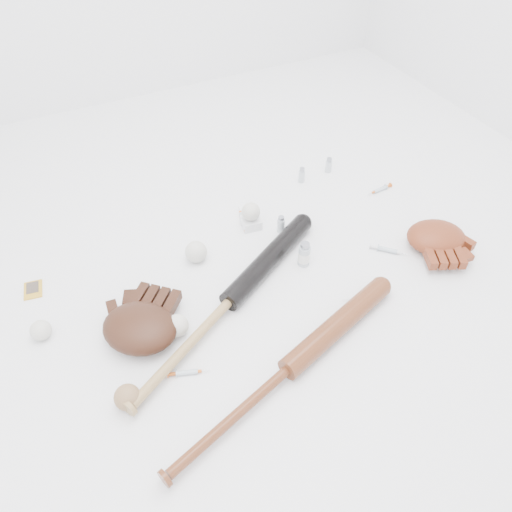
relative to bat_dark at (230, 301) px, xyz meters
name	(u,v)px	position (x,y,z in m)	size (l,w,h in m)	color
bat_dark	(230,301)	(0.00, 0.00, 0.00)	(0.99, 0.07, 0.07)	black
bat_wood	(289,368)	(0.05, -0.31, 0.00)	(0.96, 0.07, 0.07)	brown
glove_dark	(140,328)	(-0.30, 0.01, 0.01)	(0.28, 0.28, 0.10)	#33190E
glove_tan	(436,237)	(0.80, -0.06, 0.01)	(0.26, 0.26, 0.09)	maroon
trading_card	(33,290)	(-0.58, 0.37, -0.03)	(0.06, 0.08, 0.00)	#BF8D23
pedestal	(251,223)	(0.24, 0.34, -0.02)	(0.07, 0.07, 0.04)	white
baseball_on_pedestal	(251,212)	(0.24, 0.34, 0.04)	(0.07, 0.07, 0.07)	beige
baseball_left	(41,330)	(-0.58, 0.15, 0.00)	(0.07, 0.07, 0.07)	beige
baseball_upper	(196,252)	(-0.02, 0.26, 0.00)	(0.08, 0.08, 0.08)	beige
baseball_mid	(177,325)	(-0.19, -0.02, 0.00)	(0.07, 0.07, 0.07)	beige
baseball_aged	(127,397)	(-0.40, -0.19, 0.00)	(0.07, 0.07, 0.07)	olive
syringe_0	(187,372)	(-0.22, -0.17, -0.03)	(0.14, 0.02, 0.02)	#ADBCC6
syringe_1	(361,300)	(0.40, -0.17, -0.03)	(0.13, 0.02, 0.02)	#ADBCC6
syringe_2	(243,219)	(0.22, 0.38, -0.03)	(0.16, 0.03, 0.02)	#ADBCC6
syringe_3	(387,250)	(0.63, -0.01, -0.03)	(0.16, 0.03, 0.02)	#ADBCC6
syringe_4	(380,189)	(0.82, 0.30, -0.03)	(0.14, 0.02, 0.02)	#ADBCC6
vial_0	(302,175)	(0.56, 0.50, 0.00)	(0.03, 0.03, 0.07)	#B3BDC4
vial_1	(329,165)	(0.70, 0.52, 0.00)	(0.03, 0.03, 0.07)	#B3BDC4
vial_2	(281,224)	(0.33, 0.26, 0.00)	(0.03, 0.03, 0.07)	#B3BDC4
vial_3	(304,254)	(0.32, 0.07, 0.01)	(0.04, 0.04, 0.10)	#B3BDC4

